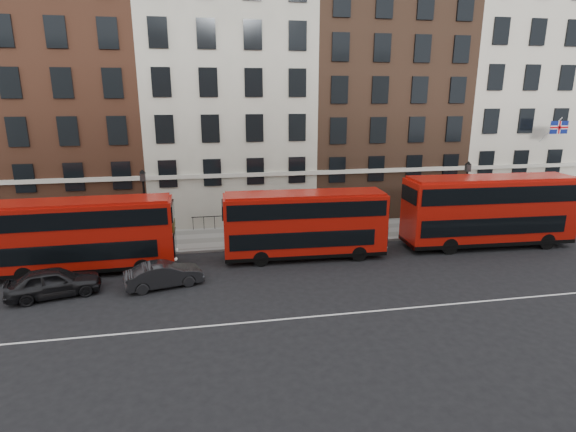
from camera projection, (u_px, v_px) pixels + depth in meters
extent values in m
plane|color=black|center=(255.00, 302.00, 22.38)|extent=(120.00, 120.00, 0.00)
cube|color=slate|center=(238.00, 237.00, 32.33)|extent=(80.00, 5.00, 0.15)
cube|color=gray|center=(241.00, 248.00, 29.95)|extent=(80.00, 0.30, 0.16)
cube|color=white|center=(260.00, 321.00, 20.48)|extent=(70.00, 0.12, 0.01)
cube|color=brown|center=(59.00, 81.00, 34.32)|extent=(12.80, 10.00, 22.00)
cube|color=#ABA896|center=(228.00, 101.00, 36.97)|extent=(12.80, 10.00, 19.00)
cube|color=brown|center=(376.00, 89.00, 38.97)|extent=(12.80, 10.00, 21.00)
cube|color=beige|center=(507.00, 95.00, 41.37)|extent=(12.80, 10.00, 20.00)
cube|color=#B51209|center=(82.00, 235.00, 25.63)|extent=(10.20, 2.59, 3.82)
cube|color=black|center=(86.00, 265.00, 26.10)|extent=(10.20, 2.63, 0.23)
cube|color=black|center=(78.00, 246.00, 25.74)|extent=(9.04, 2.65, 1.02)
cube|color=black|center=(80.00, 215.00, 25.31)|extent=(9.82, 2.66, 0.97)
cube|color=#B51209|center=(78.00, 202.00, 25.11)|extent=(9.91, 2.39, 0.17)
cube|color=black|center=(175.00, 242.00, 26.81)|extent=(0.11, 2.13, 1.26)
cube|color=black|center=(174.00, 225.00, 26.54)|extent=(0.11, 1.84, 0.41)
cylinder|color=black|center=(143.00, 267.00, 25.70)|extent=(0.97, 0.29, 0.97)
cylinder|color=black|center=(146.00, 254.00, 27.75)|extent=(0.97, 0.29, 0.97)
cylinder|color=black|center=(25.00, 275.00, 24.50)|extent=(0.97, 0.29, 0.97)
cylinder|color=black|center=(38.00, 261.00, 26.55)|extent=(0.97, 0.29, 0.97)
cube|color=#B51209|center=(305.00, 224.00, 27.94)|extent=(10.09, 2.78, 3.76)
cube|color=black|center=(304.00, 251.00, 28.40)|extent=(10.09, 2.82, 0.23)
cube|color=black|center=(300.00, 234.00, 28.07)|extent=(8.95, 2.81, 1.00)
cube|color=black|center=(305.00, 206.00, 27.64)|extent=(9.71, 2.84, 0.95)
cube|color=#B51209|center=(305.00, 194.00, 27.44)|extent=(9.79, 2.58, 0.17)
cube|color=black|center=(382.00, 232.00, 28.83)|extent=(0.16, 2.10, 1.24)
cube|color=black|center=(383.00, 217.00, 28.57)|extent=(0.15, 1.81, 0.40)
cylinder|color=black|center=(359.00, 254.00, 27.83)|extent=(0.96, 0.30, 0.95)
cylinder|color=black|center=(349.00, 243.00, 29.86)|extent=(0.96, 0.30, 0.95)
cylinder|color=black|center=(261.00, 259.00, 26.98)|extent=(0.96, 0.30, 0.95)
cylinder|color=black|center=(258.00, 247.00, 29.02)|extent=(0.96, 0.30, 0.95)
cube|color=#B51209|center=(489.00, 210.00, 30.10)|extent=(11.43, 3.15, 4.26)
cube|color=black|center=(485.00, 239.00, 30.63)|extent=(11.43, 3.20, 0.26)
cube|color=black|center=(483.00, 221.00, 30.25)|extent=(10.14, 3.19, 1.13)
cube|color=black|center=(491.00, 191.00, 29.75)|extent=(11.01, 3.22, 1.08)
cube|color=#B51209|center=(493.00, 178.00, 29.53)|extent=(11.10, 2.92, 0.19)
cube|color=black|center=(564.00, 219.00, 31.11)|extent=(0.18, 2.38, 1.40)
cube|color=black|center=(566.00, 203.00, 30.81)|extent=(0.17, 2.05, 0.45)
cylinder|color=black|center=(546.00, 241.00, 29.97)|extent=(1.09, 0.35, 1.08)
cylinder|color=black|center=(523.00, 231.00, 32.28)|extent=(1.09, 0.35, 1.08)
cylinder|color=black|center=(449.00, 246.00, 29.01)|extent=(1.09, 0.35, 1.08)
cylinder|color=black|center=(433.00, 235.00, 31.32)|extent=(1.09, 0.35, 1.08)
imported|color=black|center=(54.00, 282.00, 22.90)|extent=(4.76, 2.81, 1.52)
imported|color=#242427|center=(164.00, 275.00, 24.08)|extent=(4.32, 2.40, 1.35)
cylinder|color=black|center=(146.00, 216.00, 28.99)|extent=(0.14, 0.14, 4.60)
cylinder|color=black|center=(149.00, 245.00, 29.51)|extent=(0.32, 0.32, 0.60)
cube|color=#262626|center=(143.00, 177.00, 28.32)|extent=(0.32, 0.32, 0.55)
cone|color=black|center=(142.00, 171.00, 28.23)|extent=(0.44, 0.44, 0.25)
cylinder|color=black|center=(464.00, 203.00, 32.51)|extent=(0.14, 0.14, 4.60)
cylinder|color=black|center=(461.00, 229.00, 33.03)|extent=(0.32, 0.32, 0.60)
cube|color=#262626|center=(468.00, 168.00, 31.84)|extent=(0.32, 0.32, 0.55)
cone|color=black|center=(468.00, 163.00, 31.75)|extent=(0.44, 0.44, 0.25)
cylinder|color=black|center=(560.00, 210.00, 34.28)|extent=(0.12, 0.12, 2.60)
cube|color=black|center=(564.00, 190.00, 33.72)|extent=(0.25, 0.30, 0.75)
sphere|color=red|center=(567.00, 188.00, 33.50)|extent=(0.14, 0.14, 0.14)
sphere|color=#0C9919|center=(566.00, 194.00, 33.61)|extent=(0.14, 0.14, 0.14)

